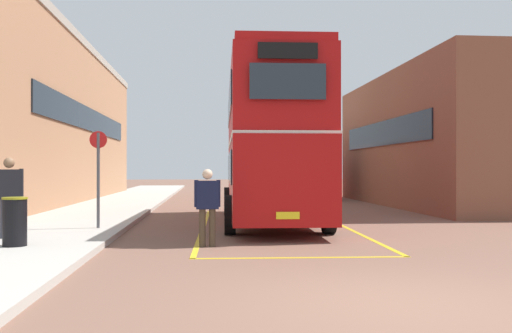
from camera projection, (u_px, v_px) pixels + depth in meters
ground_plane at (271, 213)px, 21.24m from camera, size 135.60×135.60×0.00m
sidewalk_left at (106, 208)px, 23.08m from camera, size 4.00×57.60×0.14m
brick_building_left at (38, 123)px, 27.59m from camera, size 5.13×24.88×7.74m
depot_building_right at (473, 141)px, 25.85m from camera, size 8.51×15.19×5.91m
double_decker_bus at (270, 141)px, 17.34m from camera, size 2.98×9.80×4.75m
single_deck_bus at (289, 169)px, 32.41m from camera, size 2.87×8.29×3.02m
pedestrian_boarding at (207, 202)px, 12.04m from camera, size 0.56×0.25×1.66m
pedestrian_waiting_near at (9, 191)px, 12.42m from camera, size 0.56×0.38×1.77m
litter_bin at (15, 221)px, 11.14m from camera, size 0.49×0.49×0.96m
bus_stop_sign at (98, 169)px, 14.56m from camera, size 0.44×0.08×2.49m
bay_marking_yellow at (276, 229)px, 15.49m from camera, size 4.47×11.84×0.01m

